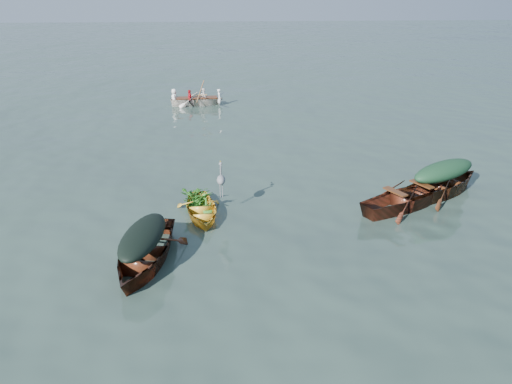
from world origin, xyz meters
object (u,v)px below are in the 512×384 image
(rowed_boat, at_px, (197,105))
(heron, at_px, (221,185))
(yellow_dinghy, at_px, (201,216))
(open_wooden_boat, at_px, (406,207))
(green_tarp_boat, at_px, (440,195))
(dark_covered_boat, at_px, (145,264))

(rowed_boat, height_order, heron, heron)
(rowed_boat, bearing_deg, yellow_dinghy, 179.23)
(heron, bearing_deg, yellow_dinghy, -174.81)
(open_wooden_boat, relative_size, rowed_boat, 1.15)
(yellow_dinghy, bearing_deg, rowed_boat, 84.26)
(green_tarp_boat, xyz_separation_m, open_wooden_boat, (-1.26, -0.74, 0.00))
(heron, bearing_deg, rowed_boat, 86.73)
(open_wooden_boat, xyz_separation_m, rowed_boat, (-5.98, 12.55, 0.00))
(green_tarp_boat, bearing_deg, heron, 66.17)
(dark_covered_boat, height_order, heron, heron)
(dark_covered_boat, xyz_separation_m, open_wooden_boat, (6.65, 2.39, 0.00))
(yellow_dinghy, relative_size, green_tarp_boat, 0.62)
(yellow_dinghy, height_order, open_wooden_boat, open_wooden_boat)
(open_wooden_boat, height_order, rowed_boat, open_wooden_boat)
(heron, bearing_deg, dark_covered_boat, -132.91)
(dark_covered_boat, height_order, open_wooden_boat, dark_covered_boat)
(green_tarp_boat, relative_size, heron, 4.72)
(green_tarp_boat, height_order, rowed_boat, green_tarp_boat)
(yellow_dinghy, relative_size, dark_covered_boat, 0.70)
(dark_covered_boat, height_order, rowed_boat, dark_covered_boat)
(open_wooden_boat, distance_m, rowed_boat, 13.90)
(dark_covered_boat, bearing_deg, rowed_boat, 97.73)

